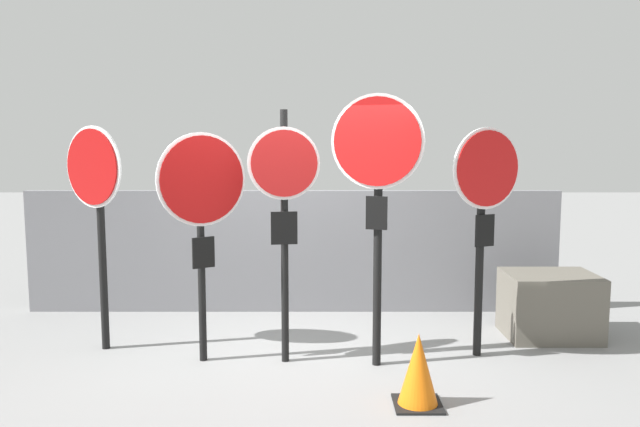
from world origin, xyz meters
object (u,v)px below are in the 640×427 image
stop_sign_4 (485,197)px  traffic_cone_0 (419,370)px  stop_sign_0 (96,192)px  stop_sign_3 (378,175)px  storage_crate (550,305)px  stop_sign_2 (284,194)px  stop_sign_1 (202,201)px

stop_sign_4 → traffic_cone_0: (-0.81, -1.18, -1.32)m
stop_sign_0 → stop_sign_3: (2.82, -0.48, 0.20)m
storage_crate → stop_sign_4: bearing=-145.4°
stop_sign_0 → stop_sign_2: stop_sign_2 is taller
stop_sign_3 → stop_sign_0: bearing=-171.9°
traffic_cone_0 → storage_crate: 2.52m
stop_sign_3 → storage_crate: stop_sign_3 is taller
stop_sign_0 → stop_sign_1: size_ratio=1.03×
stop_sign_1 → storage_crate: 3.97m
stop_sign_1 → stop_sign_4: bearing=-29.1°
stop_sign_1 → stop_sign_2: 0.79m
stop_sign_4 → stop_sign_3: bearing=169.4°
stop_sign_1 → traffic_cone_0: bearing=-60.1°
stop_sign_1 → traffic_cone_0: 2.55m
stop_sign_1 → stop_sign_2: stop_sign_2 is taller
stop_sign_2 → stop_sign_1: bearing=170.9°
stop_sign_4 → stop_sign_0: bearing=152.0°
stop_sign_1 → stop_sign_3: size_ratio=0.86×
traffic_cone_0 → stop_sign_4: bearing=55.3°
stop_sign_1 → stop_sign_4: size_ratio=0.98×
stop_sign_0 → traffic_cone_0: size_ratio=3.80×
storage_crate → stop_sign_3: bearing=-155.4°
stop_sign_0 → traffic_cone_0: 3.64m
stop_sign_1 → stop_sign_2: (0.79, -0.02, 0.07)m
stop_sign_0 → storage_crate: 5.02m
storage_crate → stop_sign_2: bearing=-164.2°
stop_sign_4 → traffic_cone_0: bearing=-149.7°
stop_sign_2 → traffic_cone_0: size_ratio=4.03×
stop_sign_0 → stop_sign_1: bearing=15.7°
stop_sign_1 → stop_sign_4: stop_sign_4 is taller
stop_sign_0 → stop_sign_2: (1.94, -0.38, 0.01)m
storage_crate → stop_sign_1: bearing=-167.8°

